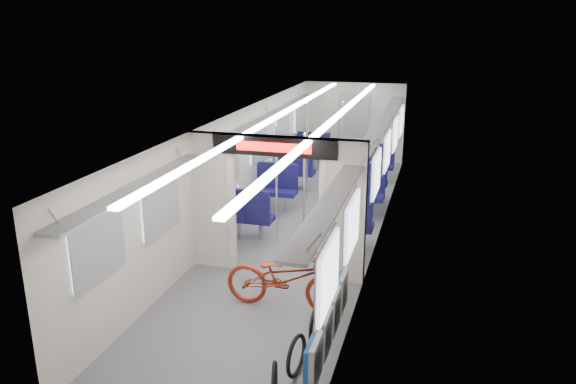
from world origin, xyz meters
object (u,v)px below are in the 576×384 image
object	(u,v)px
bike_hoop_b	(296,358)
seat_bay_far_left	(304,157)
stanchion_near_right	(304,201)
bicycle	(286,278)
bike_hoop_c	(316,326)
flip_bench	(329,322)
stanchion_near_left	(277,191)
seat_bay_near_left	(263,197)
seat_bay_near_right	(355,202)
stanchion_far_left	(307,153)
stanchion_far_right	(341,152)
seat_bay_far_right	(373,169)

from	to	relation	value
bike_hoop_b	seat_bay_far_left	world-z (taller)	seat_bay_far_left
stanchion_near_right	bicycle	bearing A→B (deg)	-85.53
bike_hoop_c	flip_bench	bearing A→B (deg)	-59.32
bike_hoop_c	stanchion_near_left	distance (m)	3.21
seat_bay_near_left	seat_bay_far_left	world-z (taller)	seat_bay_far_left
flip_bench	seat_bay_near_right	distance (m)	4.72
bicycle	stanchion_near_right	bearing A→B (deg)	5.83
stanchion_far_left	stanchion_far_right	distance (m)	0.78
bicycle	bike_hoop_c	bearing A→B (deg)	-140.70
bicycle	stanchion_near_left	distance (m)	2.21
bicycle	seat_bay_near_left	distance (m)	3.64
seat_bay_far_left	seat_bay_near_left	bearing A→B (deg)	-90.00
bicycle	seat_bay_far_right	xyz separation A→B (m)	(0.45, 6.30, 0.05)
bicycle	seat_bay_near_left	size ratio (longest dim) A/B	0.83
bicycle	stanchion_far_left	size ratio (longest dim) A/B	0.79
seat_bay_far_left	stanchion_far_left	size ratio (longest dim) A/B	0.97
seat_bay_near_right	seat_bay_far_left	size ratio (longest dim) A/B	1.03
seat_bay_far_left	seat_bay_far_right	size ratio (longest dim) A/B	1.15
bike_hoop_b	stanchion_far_right	xyz separation A→B (m)	(-0.71, 6.78, 0.91)
flip_bench	stanchion_far_left	distance (m)	6.43
seat_bay_far_right	stanchion_near_left	distance (m)	4.53
seat_bay_near_left	stanchion_far_right	size ratio (longest dim) A/B	0.94
seat_bay_far_left	stanchion_near_left	xyz separation A→B (m)	(0.70, -4.89, 0.59)
bike_hoop_c	stanchion_near_left	world-z (taller)	stanchion_near_left
seat_bay_far_left	flip_bench	bearing A→B (deg)	-74.18
stanchion_far_left	seat_bay_far_left	bearing A→B (deg)	105.62
flip_bench	stanchion_near_left	distance (m)	3.61
seat_bay_near_right	seat_bay_far_right	world-z (taller)	seat_bay_near_right
seat_bay_near_left	stanchion_near_left	size ratio (longest dim) A/B	0.94
bicycle	bike_hoop_b	distance (m)	1.64
bicycle	stanchion_far_right	distance (m)	5.29
bicycle	stanchion_near_left	world-z (taller)	stanchion_near_left
stanchion_far_left	seat_bay_far_right	bearing A→B (deg)	45.55
seat_bay_near_left	bike_hoop_c	bearing A→B (deg)	-63.80
seat_bay_near_right	seat_bay_far_left	world-z (taller)	seat_bay_near_right
stanchion_near_left	stanchion_far_right	size ratio (longest dim) A/B	1.00
seat_bay_near_right	stanchion_near_left	distance (m)	2.00
seat_bay_far_right	stanchion_near_left	bearing A→B (deg)	-105.13
bicycle	seat_bay_near_left	xyz separation A→B (m)	(-1.42, 3.35, 0.08)
seat_bay_far_right	stanchion_near_right	xyz separation A→B (m)	(-0.57, -4.76, 0.62)
flip_bench	stanchion_far_right	world-z (taller)	stanchion_far_right
bike_hoop_b	seat_bay_far_right	size ratio (longest dim) A/B	0.27
stanchion_far_right	seat_bay_far_left	bearing A→B (deg)	127.88
flip_bench	stanchion_near_left	xyz separation A→B (m)	(-1.59, 3.19, 0.57)
bicycle	stanchion_near_right	xyz separation A→B (m)	(-0.12, 1.54, 0.67)
bike_hoop_c	stanchion_near_right	xyz separation A→B (m)	(-0.74, 2.34, 0.90)
bike_hoop_c	seat_bay_far_left	bearing A→B (deg)	104.92
flip_bench	bike_hoop_c	bearing A→B (deg)	120.68
stanchion_near_left	stanchion_far_right	world-z (taller)	same
bike_hoop_b	stanchion_near_left	distance (m)	3.84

